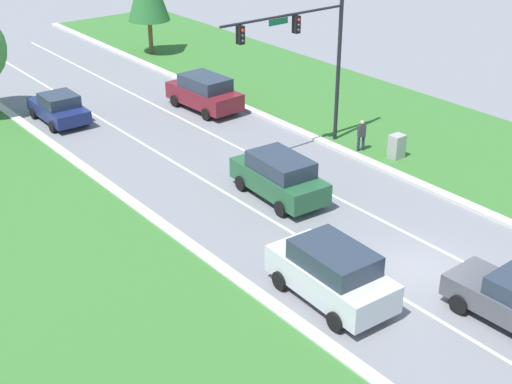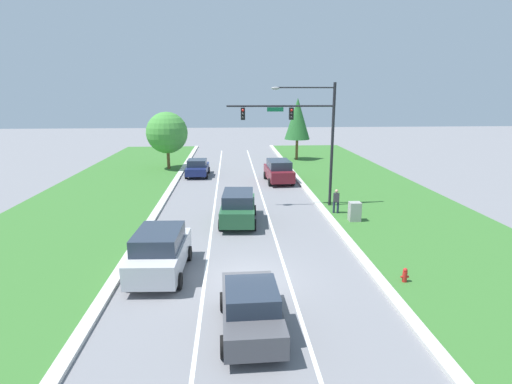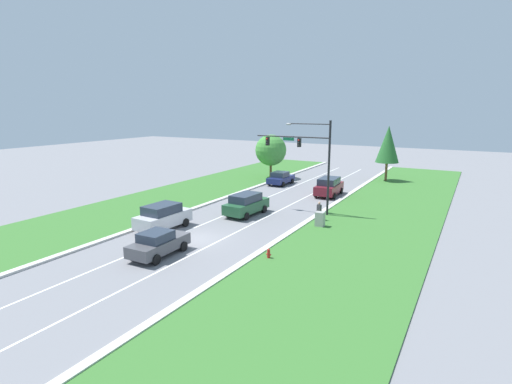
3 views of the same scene
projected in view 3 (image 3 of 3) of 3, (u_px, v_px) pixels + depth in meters
ground_plane at (194, 239)px, 29.72m from camera, size 160.00×160.00×0.00m
curb_strip_right at (261, 252)px, 27.01m from camera, size 0.50×90.00×0.15m
curb_strip_left at (139, 228)px, 32.40m from camera, size 0.50×90.00×0.15m
grass_verge_right at (336, 267)px, 24.51m from camera, size 10.00×90.00×0.08m
grass_verge_left at (95, 219)px, 34.91m from camera, size 10.00×90.00×0.08m
lane_stripe_inner_left at (175, 236)px, 30.58m from camera, size 0.14×81.00×0.01m
lane_stripe_inner_right at (214, 243)px, 28.86m from camera, size 0.14×81.00×0.01m
traffic_signal_mast at (308, 153)px, 36.04m from camera, size 7.31×0.41×8.54m
navy_sedan at (281, 178)px, 50.75m from camera, size 2.21×4.39×1.66m
forest_suv at (246, 204)px, 36.36m from camera, size 2.43×4.96×1.97m
burgundy_suv at (329, 186)px, 44.29m from camera, size 2.46×4.99×2.02m
silver_suv at (163, 216)px, 32.03m from camera, size 2.44×4.79×2.06m
graphite_sedan at (158, 243)px, 26.32m from camera, size 2.17×4.46×1.70m
utility_cabinet at (320, 220)px, 32.70m from camera, size 0.70×0.60×1.27m
pedestrian at (319, 210)px, 34.45m from camera, size 0.43×0.34×1.69m
fire_hydrant at (269, 254)px, 25.84m from camera, size 0.34×0.20×0.70m
conifer_near_right_tree at (388, 144)px, 52.22m from camera, size 3.01×3.01×7.33m
oak_near_left_tree at (271, 150)px, 54.87m from camera, size 4.28×4.28×6.02m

